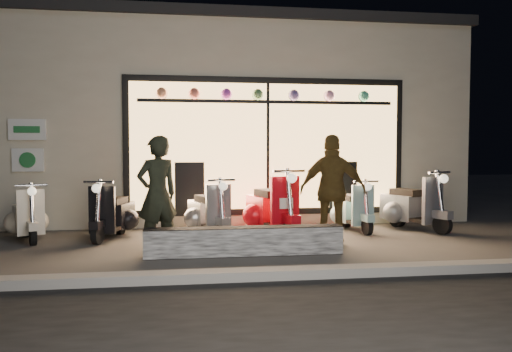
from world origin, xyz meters
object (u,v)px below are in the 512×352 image
Objects in this scene: scooter_silver at (207,212)px; woman at (333,190)px; graffiti_barrier at (244,241)px; man at (157,194)px; scooter_red at (270,209)px.

scooter_silver is 0.78× the size of woman.
man is (-1.22, 0.37, 0.64)m from graffiti_barrier.
scooter_red is 0.93× the size of man.
woman reaches higher than graffiti_barrier.
woman reaches higher than scooter_red.
woman is at bearing -71.14° from scooter_red.
graffiti_barrier is at bearing 37.38° from woman.
scooter_red is (0.64, 1.66, 0.25)m from graffiti_barrier.
woman is (0.79, -1.16, 0.41)m from scooter_red.
graffiti_barrier is 1.78× the size of scooter_red.
scooter_silver is (-0.44, 1.81, 0.19)m from graffiti_barrier.
scooter_red reaches higher than graffiti_barrier.
scooter_silver is 1.10m from scooter_red.
scooter_silver is 0.86× the size of scooter_red.
woman is (2.65, 0.14, 0.02)m from man.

